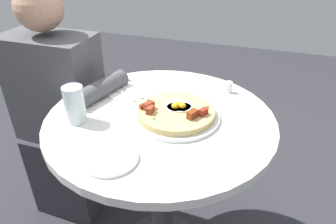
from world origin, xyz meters
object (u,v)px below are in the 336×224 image
dining_table (161,155)px  fork (121,92)px  breakfast_pizza (176,112)px  knife (129,90)px  pizza_plate (176,116)px  person_seated (63,123)px  water_glass (75,105)px  bread_plate (110,158)px  salt_shaker (229,87)px

dining_table → fork: (0.20, -0.11, 0.18)m
breakfast_pizza → knife: 0.28m
breakfast_pizza → pizza_plate: bearing=-101.0°
person_seated → water_glass: person_seated is taller
breakfast_pizza → water_glass: size_ratio=2.07×
dining_table → breakfast_pizza: 0.21m
dining_table → bread_plate: size_ratio=4.83×
dining_table → pizza_plate: pizza_plate is taller
bread_plate → dining_table: bearing=-101.9°
bread_plate → water_glass: size_ratio=1.29×
dining_table → water_glass: water_glass is taller
person_seated → salt_shaker: size_ratio=24.74×
pizza_plate → fork: pizza_plate is taller
breakfast_pizza → salt_shaker: 0.29m
knife → water_glass: (0.07, 0.26, 0.06)m
pizza_plate → water_glass: bearing=21.8°
breakfast_pizza → person_seated: bearing=-12.5°
bread_plate → breakfast_pizza: bearing=-112.2°
bread_plate → knife: bearing=-72.6°
bread_plate → water_glass: 0.26m
dining_table → person_seated: size_ratio=0.71×
dining_table → bread_plate: (0.06, 0.27, 0.18)m
pizza_plate → bread_plate: bearing=67.8°
person_seated → fork: bearing=175.2°
knife → salt_shaker: size_ratio=3.92×
dining_table → fork: bearing=-28.1°
bread_plate → person_seated: bearing=-40.3°
person_seated → bread_plate: 0.67m
bread_plate → fork: bread_plate is taller
dining_table → breakfast_pizza: breakfast_pizza is taller
person_seated → fork: (-0.34, 0.03, 0.23)m
water_glass → dining_table: bearing=-155.0°
person_seated → pizza_plate: bearing=167.5°
breakfast_pizza → knife: size_ratio=1.49×
pizza_plate → breakfast_pizza: breakfast_pizza is taller
bread_plate → salt_shaker: bearing=-115.7°
bread_plate → salt_shaker: salt_shaker is taller
pizza_plate → knife: (0.24, -0.14, 0.00)m
bread_plate → fork: 0.41m
person_seated → breakfast_pizza: bearing=167.5°
water_glass → salt_shaker: 0.60m
person_seated → water_glass: 0.48m
dining_table → pizza_plate: bearing=-174.8°
bread_plate → knife: 0.43m
bread_plate → fork: size_ratio=0.93×
breakfast_pizza → knife: bearing=-29.2°
pizza_plate → breakfast_pizza: bearing=79.0°
knife → bread_plate: bearing=-43.9°
person_seated → bread_plate: (-0.48, 0.41, 0.23)m
person_seated → knife: size_ratio=6.31×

